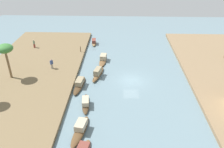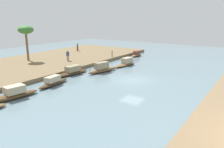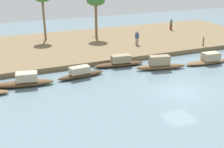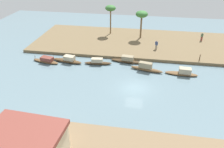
% 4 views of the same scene
% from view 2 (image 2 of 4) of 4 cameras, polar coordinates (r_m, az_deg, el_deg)
% --- Properties ---
extents(river_water, '(76.07, 76.07, 0.00)m').
position_cam_2_polar(river_water, '(27.72, 5.14, -1.57)').
color(river_water, slate).
rests_on(river_water, ground).
extents(riverbank_left, '(42.60, 15.82, 0.49)m').
position_cam_2_polar(riverbank_left, '(38.31, -17.42, 2.62)').
color(riverbank_left, brown).
rests_on(riverbank_left, ground).
extents(sampan_open_hull, '(5.25, 2.01, 1.41)m').
position_cam_2_polar(sampan_open_hull, '(31.46, -2.38, 1.37)').
color(sampan_open_hull, brown).
rests_on(sampan_open_hull, river_water).
extents(sampan_with_red_awning, '(5.45, 2.05, 1.22)m').
position_cam_2_polar(sampan_with_red_awning, '(23.31, -23.51, -4.67)').
color(sampan_with_red_awning, brown).
rests_on(sampan_with_red_awning, river_water).
extents(sampan_foreground, '(4.96, 1.53, 1.19)m').
position_cam_2_polar(sampan_foreground, '(35.82, 3.45, 2.78)').
color(sampan_foreground, brown).
rests_on(sampan_foreground, river_water).
extents(sampan_upstream_small, '(4.62, 1.44, 1.07)m').
position_cam_2_polar(sampan_upstream_small, '(26.32, -14.34, -1.89)').
color(sampan_upstream_small, '#47331E').
rests_on(sampan_upstream_small, river_water).
extents(sampan_with_tall_canopy, '(3.83, 1.23, 1.06)m').
position_cam_2_polar(sampan_with_tall_canopy, '(44.38, 6.12, 4.92)').
color(sampan_with_tall_canopy, brown).
rests_on(sampan_with_tall_canopy, river_water).
extents(sampan_midstream, '(5.40, 1.70, 1.18)m').
position_cam_2_polar(sampan_midstream, '(30.54, -9.84, 0.59)').
color(sampan_midstream, '#47331E').
rests_on(sampan_midstream, river_water).
extents(person_on_near_bank, '(0.50, 0.50, 1.68)m').
position_cam_2_polar(person_on_near_bank, '(47.97, -8.52, 6.53)').
color(person_on_near_bank, brown).
rests_on(person_on_near_bank, riverbank_left).
extents(person_by_mooring, '(0.51, 0.50, 1.69)m').
position_cam_2_polar(person_by_mooring, '(37.47, -10.88, 4.35)').
color(person_by_mooring, gray).
rests_on(person_by_mooring, riverbank_left).
extents(mooring_post, '(0.14, 0.14, 1.10)m').
position_cam_2_polar(mooring_post, '(40.67, 0.02, 5.06)').
color(mooring_post, '#4C3823').
rests_on(mooring_post, riverbank_left).
extents(palm_tree_left_near, '(2.42, 2.42, 5.57)m').
position_cam_2_polar(palm_tree_left_near, '(39.17, -20.55, 9.98)').
color(palm_tree_left_near, brown).
rests_on(palm_tree_left_near, riverbank_left).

